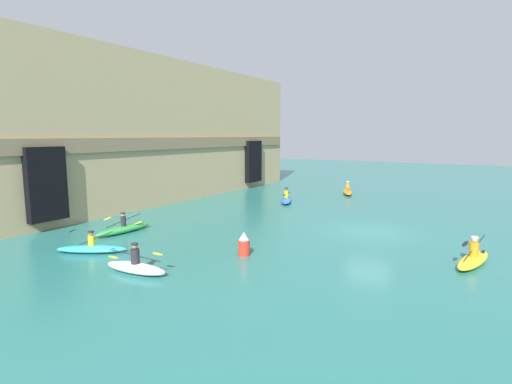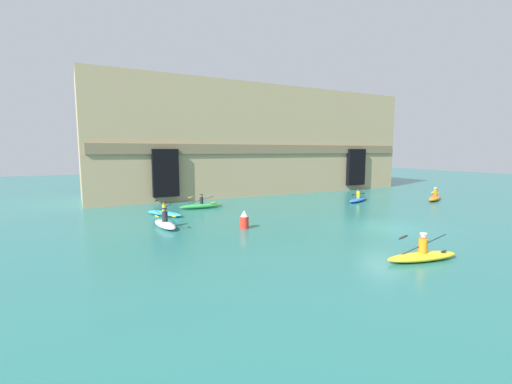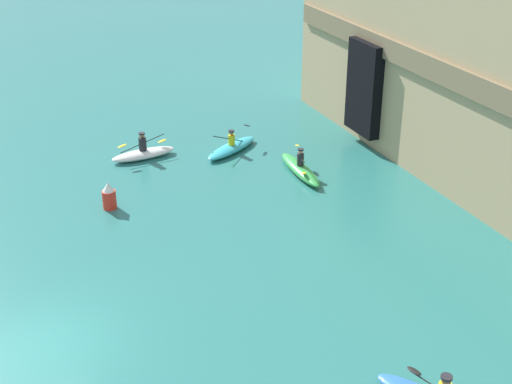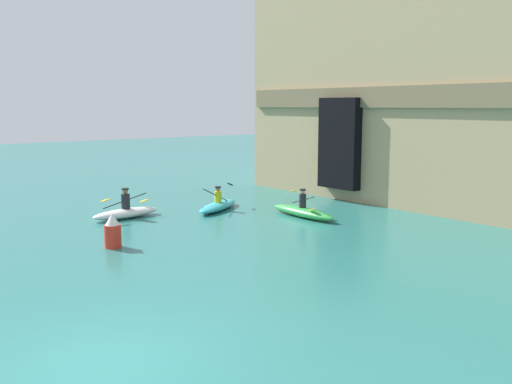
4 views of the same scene
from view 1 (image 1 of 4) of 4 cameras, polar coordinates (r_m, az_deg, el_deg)
ground_plane at (r=23.20m, az=15.89°, el=-5.46°), size 120.00×120.00×0.00m
cliff_bluff at (r=34.74m, az=-16.20°, el=8.17°), size 34.72×8.47×11.12m
kayak_yellow at (r=19.08m, az=28.60°, el=-8.39°), size 3.44×1.45×1.18m
kayak_blue at (r=32.05m, az=4.35°, el=-1.06°), size 3.60×2.28×1.18m
kayak_green at (r=23.18m, az=-18.37°, el=-5.00°), size 3.54×0.86×1.12m
kayak_cyan at (r=19.88m, az=-22.40°, el=-7.45°), size 2.35×3.16×1.09m
kayak_white at (r=16.52m, az=-16.82°, el=-10.18°), size 1.09×2.90×1.18m
kayak_orange at (r=37.12m, az=12.93°, el=0.06°), size 3.33×2.01×1.20m
marker_buoy at (r=17.90m, az=-1.74°, el=-7.53°), size 0.52×0.52×1.07m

